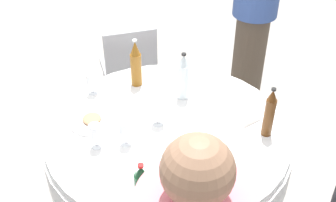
{
  "coord_description": "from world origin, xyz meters",
  "views": [
    {
      "loc": [
        1.77,
        -0.35,
        2.23
      ],
      "look_at": [
        0.0,
        0.0,
        0.92
      ],
      "focal_mm": 44.37,
      "sensor_mm": 36.0,
      "label": 1
    }
  ],
  "objects": [
    {
      "name": "chair_right",
      "position": [
        -1.07,
        -0.1,
        0.52
      ],
      "size": [
        0.44,
        0.44,
        0.87
      ],
      "rotation": [
        0.0,
        0.0,
        1.67
      ],
      "color": "#99999E",
      "rests_on": "ground_plane"
    },
    {
      "name": "person_far",
      "position": [
        -1.0,
        0.87,
        0.85
      ],
      "size": [
        0.34,
        0.34,
        1.63
      ],
      "rotation": [
        0.0,
        0.0,
        0.86
      ],
      "color": "#4C3F33",
      "rests_on": "ground_plane"
    },
    {
      "name": "wine_glass_inner",
      "position": [
        0.09,
        -0.25,
        0.85
      ],
      "size": [
        0.07,
        0.07,
        0.15
      ],
      "color": "white",
      "rests_on": "dining_table"
    },
    {
      "name": "bottle_clear_near",
      "position": [
        -0.27,
        0.15,
        0.88
      ],
      "size": [
        0.07,
        0.07,
        0.31
      ],
      "color": "silver",
      "rests_on": "dining_table"
    },
    {
      "name": "plate_outer",
      "position": [
        0.18,
        0.14,
        0.75
      ],
      "size": [
        0.26,
        0.26,
        0.04
      ],
      "color": "white",
      "rests_on": "dining_table"
    },
    {
      "name": "wine_glass_outer",
      "position": [
        -0.42,
        -0.39,
        0.84
      ],
      "size": [
        0.06,
        0.06,
        0.14
      ],
      "color": "white",
      "rests_on": "dining_table"
    },
    {
      "name": "folded_napkin",
      "position": [
        0.01,
        0.45,
        0.75
      ],
      "size": [
        0.16,
        0.16,
        0.02
      ],
      "primitive_type": "cube",
      "rotation": [
        0.0,
        0.0,
        0.41
      ],
      "color": "white",
      "rests_on": "dining_table"
    },
    {
      "name": "wine_glass_right",
      "position": [
        0.29,
        -0.04,
        0.84
      ],
      "size": [
        0.07,
        0.07,
        0.14
      ],
      "color": "white",
      "rests_on": "dining_table"
    },
    {
      "name": "bottle_dark_green_west",
      "position": [
        0.51,
        -0.22,
        0.85
      ],
      "size": [
        0.07,
        0.07,
        0.24
      ],
      "color": "#194728",
      "rests_on": "dining_table"
    },
    {
      "name": "bottle_amber_far",
      "position": [
        -0.47,
        -0.11,
        0.89
      ],
      "size": [
        0.07,
        0.07,
        0.32
      ],
      "color": "#8C5619",
      "rests_on": "dining_table"
    },
    {
      "name": "plate_east",
      "position": [
        -0.12,
        -0.42,
        0.75
      ],
      "size": [
        0.26,
        0.26,
        0.04
      ],
      "color": "white",
      "rests_on": "dining_table"
    },
    {
      "name": "spoon_west",
      "position": [
        -0.35,
        -0.25,
        0.74
      ],
      "size": [
        0.15,
        0.13,
        0.0
      ],
      "primitive_type": "cube",
      "rotation": [
        0.0,
        0.0,
        5.56
      ],
      "color": "silver",
      "rests_on": "dining_table"
    },
    {
      "name": "spoon_rear",
      "position": [
        -0.09,
        0.23,
        0.74
      ],
      "size": [
        0.16,
        0.1,
        0.0
      ],
      "primitive_type": "cube",
      "rotation": [
        0.0,
        0.0,
        0.52
      ],
      "color": "silver",
      "rests_on": "dining_table"
    },
    {
      "name": "wine_glass_south",
      "position": [
        -0.03,
        -0.05,
        0.83
      ],
      "size": [
        0.07,
        0.07,
        0.13
      ],
      "color": "white",
      "rests_on": "dining_table"
    },
    {
      "name": "spoon_near",
      "position": [
        0.27,
        -0.2,
        0.74
      ],
      "size": [
        0.13,
        0.15,
        0.0
      ],
      "primitive_type": "cube",
      "rotation": [
        0.0,
        0.0,
        2.27
      ],
      "color": "silver",
      "rests_on": "dining_table"
    },
    {
      "name": "bottle_brown_rear",
      "position": [
        0.16,
        0.52,
        0.88
      ],
      "size": [
        0.06,
        0.06,
        0.3
      ],
      "color": "#593314",
      "rests_on": "dining_table"
    },
    {
      "name": "dining_table",
      "position": [
        0.0,
        0.0,
        0.59
      ],
      "size": [
        1.39,
        1.39,
        0.74
      ],
      "color": "white",
      "rests_on": "ground_plane"
    },
    {
      "name": "wine_glass_west",
      "position": [
        0.09,
        -0.4,
        0.84
      ],
      "size": [
        0.06,
        0.06,
        0.15
      ],
      "color": "white",
      "rests_on": "dining_table"
    }
  ]
}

